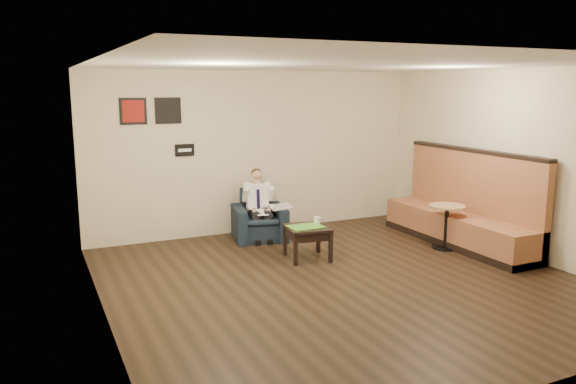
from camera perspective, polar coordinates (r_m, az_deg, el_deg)
name	(u,v)px	position (r m, az deg, el deg)	size (l,w,h in m)	color
ground	(344,281)	(7.53, 5.69, -9.00)	(6.00, 6.00, 0.00)	black
wall_back	(257,152)	(9.86, -3.12, 4.05)	(6.00, 0.02, 2.80)	#EEE2C3
wall_front	(540,230)	(4.92, 24.20, -3.51)	(6.00, 0.02, 2.80)	#EEE2C3
wall_left	(100,195)	(6.22, -18.55, -0.33)	(0.02, 6.00, 2.80)	#EEE2C3
wall_right	(518,163)	(9.09, 22.36, 2.72)	(0.02, 6.00, 2.80)	#EEE2C3
ceiling	(348,64)	(7.11, 6.11, 12.80)	(6.00, 6.00, 0.02)	white
seating_sign	(185,150)	(9.42, -10.46, 4.21)	(0.32, 0.02, 0.20)	black
art_print_left	(133,111)	(9.21, -15.46, 7.92)	(0.42, 0.03, 0.42)	maroon
art_print_right	(168,111)	(9.32, -12.09, 8.09)	(0.42, 0.03, 0.42)	black
armchair	(259,215)	(9.42, -2.93, -2.37)	(0.84, 0.84, 0.82)	black
seated_man	(260,208)	(9.28, -2.82, -1.60)	(0.53, 0.80, 1.12)	white
lap_papers	(262,212)	(9.21, -2.71, -2.07)	(0.19, 0.27, 0.01)	white
newspaper	(280,207)	(9.37, -0.78, -1.50)	(0.36, 0.44, 0.01)	silver
side_table	(307,243)	(8.37, 1.98, -5.17)	(0.60, 0.60, 0.49)	black
green_folder	(306,227)	(8.28, 1.82, -3.54)	(0.49, 0.35, 0.01)	green
coffee_mug	(317,220)	(8.48, 2.97, -2.89)	(0.09, 0.09, 0.10)	white
smartphone	(307,223)	(8.49, 1.96, -3.20)	(0.15, 0.08, 0.01)	black
banquette	(459,198)	(9.44, 17.01, -0.62)	(0.71, 2.97, 1.52)	#95593A
cafe_table	(446,227)	(9.22, 15.77, -3.42)	(0.56, 0.56, 0.70)	tan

